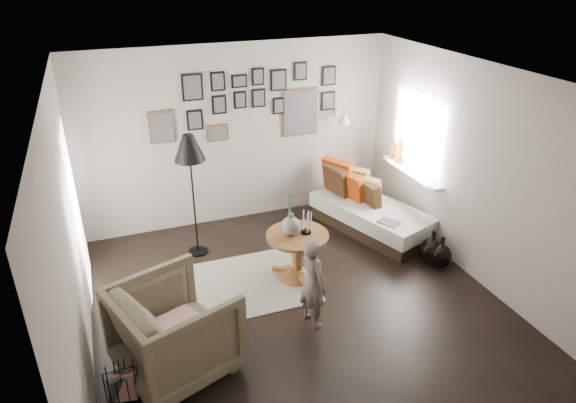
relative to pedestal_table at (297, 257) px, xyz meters
name	(u,v)px	position (x,y,z in m)	size (l,w,h in m)	color
ground	(299,306)	(-0.20, -0.58, -0.28)	(4.80, 4.80, 0.00)	black
wall_back	(238,136)	(-0.20, 1.82, 1.02)	(4.50, 4.50, 0.00)	#A0958C
wall_front	(440,358)	(-0.20, -2.98, 1.02)	(4.50, 4.50, 0.00)	#A0958C
wall_left	(69,244)	(-2.45, -0.58, 1.02)	(4.80, 4.80, 0.00)	#A0958C
wall_right	(477,175)	(2.05, -0.58, 1.02)	(4.80, 4.80, 0.00)	#A0958C
ceiling	(302,79)	(-0.20, -0.58, 2.32)	(4.80, 4.80, 0.00)	white
door_left	(75,212)	(-2.44, 0.62, 0.77)	(0.00, 2.14, 2.14)	white
window_right	(406,165)	(1.97, 0.77, 0.65)	(0.15, 1.32, 1.30)	white
gallery_wall	(256,104)	(0.09, 1.81, 1.47)	(2.74, 0.03, 1.08)	brown
wall_sconce	(344,118)	(1.35, 1.56, 1.18)	(0.18, 0.36, 0.16)	white
rug	(235,286)	(-0.79, 0.05, -0.27)	(1.85, 1.30, 0.01)	silver
pedestal_table	(297,257)	(0.00, 0.00, 0.00)	(0.76, 0.76, 0.60)	brown
vase	(291,222)	(-0.08, 0.02, 0.49)	(0.22, 0.22, 0.55)	black
candles	(306,223)	(0.11, 0.00, 0.46)	(0.13, 0.13, 0.28)	black
daybed	(369,210)	(1.44, 0.80, 0.01)	(1.33, 1.96, 0.89)	black
magazine_on_daybed	(389,222)	(1.39, 0.17, 0.14)	(0.20, 0.27, 0.01)	black
armchair	(175,330)	(-1.66, -1.06, 0.19)	(0.99, 1.02, 0.93)	brown
armchair_cushion	(177,324)	(-1.63, -1.01, 0.20)	(0.42, 0.42, 0.10)	silver
floor_lamp	(189,152)	(-1.05, 1.00, 1.16)	(0.39, 0.39, 1.67)	black
magazine_basket	(122,386)	(-2.20, -1.30, -0.10)	(0.29, 0.29, 0.36)	black
demijohn_large	(432,251)	(1.74, -0.34, -0.09)	(0.32, 0.32, 0.48)	black
demijohn_small	(441,256)	(1.80, -0.46, -0.11)	(0.28, 0.28, 0.43)	black
child	(313,283)	(-0.18, -0.89, 0.24)	(0.38, 0.25, 1.03)	#60534C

